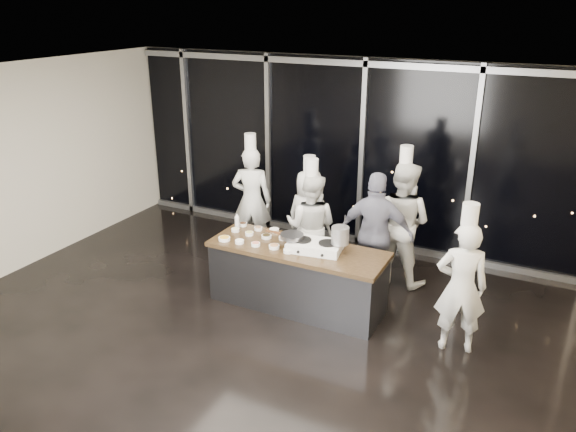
# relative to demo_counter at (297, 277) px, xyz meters

# --- Properties ---
(ground) EXTENTS (9.00, 9.00, 0.00)m
(ground) POSITION_rel_demo_counter_xyz_m (0.00, -0.90, -0.45)
(ground) COLOR black
(ground) RESTS_ON ground
(room_shell) EXTENTS (9.02, 7.02, 3.21)m
(room_shell) POSITION_rel_demo_counter_xyz_m (0.18, -0.90, 1.79)
(room_shell) COLOR beige
(room_shell) RESTS_ON ground
(window_wall) EXTENTS (8.90, 0.11, 3.20)m
(window_wall) POSITION_rel_demo_counter_xyz_m (0.00, 2.53, 1.14)
(window_wall) COLOR black
(window_wall) RESTS_ON ground
(demo_counter) EXTENTS (2.46, 0.86, 0.90)m
(demo_counter) POSITION_rel_demo_counter_xyz_m (0.00, 0.00, 0.00)
(demo_counter) COLOR #36363B
(demo_counter) RESTS_ON ground
(stove) EXTENTS (0.77, 0.53, 0.14)m
(stove) POSITION_rel_demo_counter_xyz_m (0.25, 0.02, 0.51)
(stove) COLOR white
(stove) RESTS_ON demo_counter
(frying_pan) EXTENTS (0.58, 0.36, 0.05)m
(frying_pan) POSITION_rel_demo_counter_xyz_m (-0.08, -0.03, 0.61)
(frying_pan) COLOR gray
(frying_pan) RESTS_ON stove
(stock_pot) EXTENTS (0.26, 0.26, 0.23)m
(stock_pot) POSITION_rel_demo_counter_xyz_m (0.58, 0.09, 0.70)
(stock_pot) COLOR #A6A6A8
(stock_pot) RESTS_ON stove
(prep_bowls) EXTENTS (1.40, 0.74, 0.05)m
(prep_bowls) POSITION_rel_demo_counter_xyz_m (-0.54, 0.01, 0.47)
(prep_bowls) COLOR white
(prep_bowls) RESTS_ON demo_counter
(squeeze_bottle) EXTENTS (0.07, 0.07, 0.24)m
(squeeze_bottle) POSITION_rel_demo_counter_xyz_m (-1.09, 0.21, 0.56)
(squeeze_bottle) COLOR white
(squeeze_bottle) RESTS_ON demo_counter
(chef_far_left) EXTENTS (0.77, 0.63, 2.05)m
(chef_far_left) POSITION_rel_demo_counter_xyz_m (-1.51, 1.36, 0.47)
(chef_far_left) COLOR silver
(chef_far_left) RESTS_ON ground
(chef_left) EXTENTS (0.82, 0.58, 1.81)m
(chef_left) POSITION_rel_demo_counter_xyz_m (-0.45, 1.34, 0.35)
(chef_left) COLOR silver
(chef_left) RESTS_ON ground
(chef_center) EXTENTS (0.88, 0.72, 1.90)m
(chef_center) POSITION_rel_demo_counter_xyz_m (-0.21, 0.92, 0.39)
(chef_center) COLOR silver
(chef_center) RESTS_ON ground
(guest) EXTENTS (1.13, 0.60, 1.84)m
(guest) POSITION_rel_demo_counter_xyz_m (0.83, 0.86, 0.47)
(guest) COLOR #15193C
(guest) RESTS_ON ground
(chef_right) EXTENTS (1.03, 0.87, 2.12)m
(chef_right) POSITION_rel_demo_counter_xyz_m (1.04, 1.40, 0.50)
(chef_right) COLOR silver
(chef_right) RESTS_ON ground
(chef_side) EXTENTS (0.70, 0.56, 1.91)m
(chef_side) POSITION_rel_demo_counter_xyz_m (2.20, -0.05, 0.41)
(chef_side) COLOR silver
(chef_side) RESTS_ON ground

